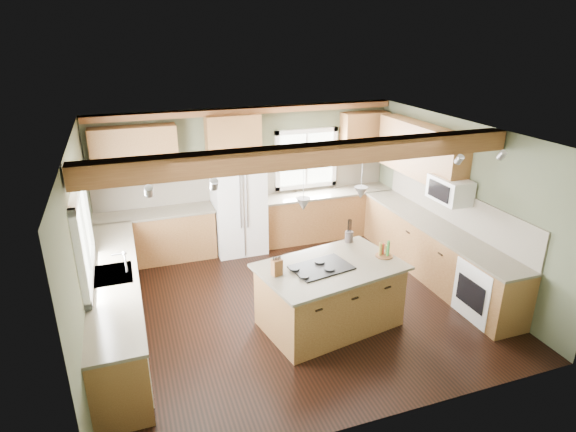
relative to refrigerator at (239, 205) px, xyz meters
name	(u,v)px	position (x,y,z in m)	size (l,w,h in m)	color
floor	(294,303)	(0.30, -2.12, -0.90)	(5.60, 5.60, 0.00)	black
ceiling	(294,134)	(0.30, -2.12, 1.70)	(5.60, 5.60, 0.00)	silver
wall_back	(248,176)	(0.30, 0.38, 0.40)	(5.60, 5.60, 0.00)	#484F38
wall_left	(83,253)	(-2.50, -2.12, 0.40)	(5.00, 5.00, 0.00)	#484F38
wall_right	(458,202)	(3.10, -2.12, 0.40)	(5.00, 5.00, 0.00)	#484F38
ceiling_beam	(314,155)	(0.30, -2.80, 1.57)	(5.55, 0.26, 0.26)	brown
soffit_trim	(248,111)	(0.30, 0.28, 1.64)	(5.55, 0.20, 0.10)	brown
backsplash_back	(249,181)	(0.30, 0.36, 0.31)	(5.58, 0.03, 0.58)	brown
backsplash_right	(454,206)	(3.08, -2.07, 0.31)	(0.03, 3.70, 0.58)	brown
base_cab_back_left	(157,237)	(-1.49, 0.08, -0.46)	(2.02, 0.60, 0.88)	brown
counter_back_left	(154,213)	(-1.49, 0.08, 0.00)	(2.06, 0.64, 0.04)	#51483B
base_cab_back_right	(326,215)	(1.79, 0.08, -0.46)	(2.62, 0.60, 0.88)	brown
counter_back_right	(327,193)	(1.79, 0.08, 0.00)	(2.66, 0.64, 0.04)	#51483B
base_cab_left	(117,306)	(-2.20, -2.07, -0.46)	(0.60, 3.70, 0.88)	brown
counter_left	(113,275)	(-2.20, -2.07, 0.00)	(0.64, 3.74, 0.04)	#51483B
base_cab_right	(434,252)	(2.80, -2.07, -0.46)	(0.60, 3.70, 0.88)	brown
counter_right	(437,226)	(2.80, -2.07, 0.00)	(0.64, 3.74, 0.04)	#51483B
upper_cab_back_left	(135,153)	(-1.69, 0.21, 1.05)	(1.40, 0.35, 0.90)	brown
upper_cab_over_fridge	(233,135)	(0.00, 0.21, 1.25)	(0.96, 0.35, 0.70)	brown
upper_cab_right	(420,151)	(2.92, -1.22, 1.05)	(0.35, 2.20, 0.90)	brown
upper_cab_back_corner	(364,136)	(2.60, 0.21, 1.05)	(0.90, 0.35, 0.90)	brown
window_left	(82,232)	(-2.48, -2.07, 0.65)	(0.04, 1.60, 1.05)	white
window_back	(306,159)	(1.45, 0.36, 0.65)	(1.10, 0.04, 1.00)	white
sink	(113,275)	(-2.20, -2.07, 0.01)	(0.50, 0.65, 0.03)	#262628
faucet	(126,263)	(-2.02, -2.07, 0.15)	(0.02, 0.02, 0.28)	#B2B2B7
dishwasher	(121,366)	(-2.19, -3.37, -0.47)	(0.60, 0.60, 0.84)	white
oven	(488,290)	(2.79, -3.37, -0.47)	(0.60, 0.72, 0.84)	white
microwave	(450,190)	(2.88, -2.17, 0.65)	(0.40, 0.70, 0.38)	white
pendant_left	(303,204)	(0.14, -2.88, 0.98)	(0.18, 0.18, 0.16)	#B2B2B7
pendant_right	(361,193)	(1.02, -2.72, 0.98)	(0.18, 0.18, 0.16)	#B2B2B7
refrigerator	(239,205)	(0.00, 0.00, 0.00)	(0.90, 0.74, 1.80)	white
island	(329,296)	(0.58, -2.80, -0.46)	(1.79, 1.09, 0.88)	brown
island_top	(331,267)	(0.58, -2.80, 0.00)	(1.91, 1.21, 0.04)	#51483B
cooktop	(321,267)	(0.43, -2.83, 0.03)	(0.77, 0.52, 0.02)	black
knife_block	(277,267)	(-0.18, -2.81, 0.13)	(0.13, 0.10, 0.22)	brown
utensil_crock	(349,237)	(1.16, -2.18, 0.10)	(0.12, 0.12, 0.16)	#464038
bottle_tray	(385,249)	(1.41, -2.79, 0.13)	(0.24, 0.24, 0.22)	brown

